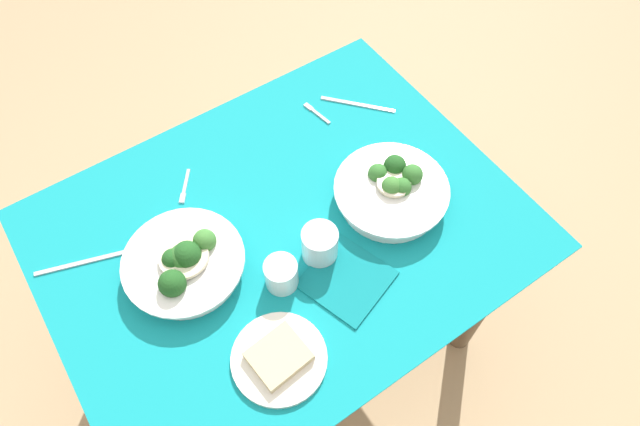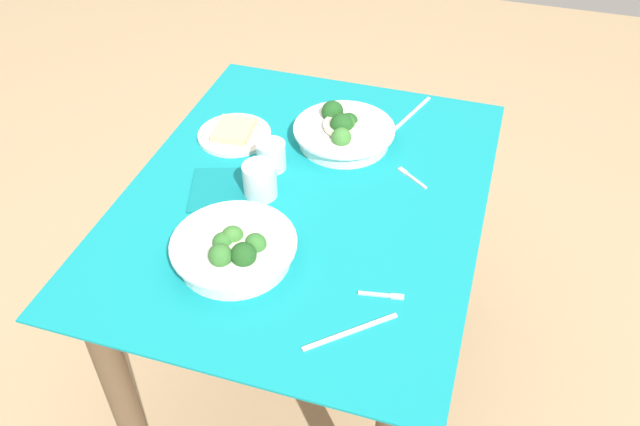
{
  "view_description": "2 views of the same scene",
  "coord_description": "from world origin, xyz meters",
  "px_view_note": "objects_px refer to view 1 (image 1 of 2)",
  "views": [
    {
      "loc": [
        0.31,
        0.61,
        1.85
      ],
      "look_at": [
        -0.09,
        0.02,
        0.72
      ],
      "focal_mm": 31.23,
      "sensor_mm": 36.0,
      "label": 1
    },
    {
      "loc": [
        -1.18,
        -0.4,
        1.75
      ],
      "look_at": [
        -0.08,
        -0.06,
        0.72
      ],
      "focal_mm": 36.77,
      "sensor_mm": 36.0,
      "label": 2
    }
  ],
  "objects_px": {
    "fork_by_far_bowl": "(185,188)",
    "table_knife_right": "(81,263)",
    "fork_by_near_bowl": "(316,112)",
    "broccoli_bowl_far": "(392,191)",
    "bread_side_plate": "(279,358)",
    "napkin_folded_upper": "(347,279)",
    "table_knife_left": "(358,104)",
    "water_glass_center": "(281,274)",
    "broccoli_bowl_near": "(185,263)",
    "water_glass_side": "(320,244)"
  },
  "relations": [
    {
      "from": "broccoli_bowl_near",
      "to": "fork_by_near_bowl",
      "type": "xyz_separation_m",
      "value": [
        -0.51,
        -0.23,
        -0.03
      ]
    },
    {
      "from": "broccoli_bowl_near",
      "to": "fork_by_far_bowl",
      "type": "relative_size",
      "value": 3.12
    },
    {
      "from": "bread_side_plate",
      "to": "napkin_folded_upper",
      "type": "height_order",
      "value": "bread_side_plate"
    },
    {
      "from": "table_knife_right",
      "to": "fork_by_near_bowl",
      "type": "bearing_deg",
      "value": 24.25
    },
    {
      "from": "fork_by_near_bowl",
      "to": "napkin_folded_upper",
      "type": "relative_size",
      "value": 0.56
    },
    {
      "from": "broccoli_bowl_near",
      "to": "bread_side_plate",
      "type": "bearing_deg",
      "value": 102.17
    },
    {
      "from": "fork_by_near_bowl",
      "to": "napkin_folded_upper",
      "type": "xyz_separation_m",
      "value": [
        0.22,
        0.45,
        0.0
      ]
    },
    {
      "from": "bread_side_plate",
      "to": "fork_by_far_bowl",
      "type": "xyz_separation_m",
      "value": [
        -0.04,
        -0.5,
        -0.01
      ]
    },
    {
      "from": "fork_by_far_bowl",
      "to": "table_knife_right",
      "type": "xyz_separation_m",
      "value": [
        0.29,
        0.05,
        -0.0
      ]
    },
    {
      "from": "water_glass_center",
      "to": "fork_by_near_bowl",
      "type": "bearing_deg",
      "value": -132.57
    },
    {
      "from": "water_glass_center",
      "to": "table_knife_right",
      "type": "xyz_separation_m",
      "value": [
        0.36,
        -0.3,
        -0.04
      ]
    },
    {
      "from": "napkin_folded_upper",
      "to": "table_knife_left",
      "type": "bearing_deg",
      "value": -129.06
    },
    {
      "from": "broccoli_bowl_near",
      "to": "table_knife_left",
      "type": "xyz_separation_m",
      "value": [
        -0.62,
        -0.19,
        -0.03
      ]
    },
    {
      "from": "fork_by_far_bowl",
      "to": "table_knife_right",
      "type": "relative_size",
      "value": 0.43
    },
    {
      "from": "table_knife_right",
      "to": "broccoli_bowl_near",
      "type": "bearing_deg",
      "value": -20.34
    },
    {
      "from": "fork_by_far_bowl",
      "to": "broccoli_bowl_near",
      "type": "bearing_deg",
      "value": 11.57
    },
    {
      "from": "bread_side_plate",
      "to": "fork_by_near_bowl",
      "type": "height_order",
      "value": "bread_side_plate"
    },
    {
      "from": "water_glass_center",
      "to": "water_glass_side",
      "type": "height_order",
      "value": "water_glass_side"
    },
    {
      "from": "water_glass_center",
      "to": "napkin_folded_upper",
      "type": "height_order",
      "value": "water_glass_center"
    },
    {
      "from": "broccoli_bowl_far",
      "to": "water_glass_side",
      "type": "relative_size",
      "value": 3.17
    },
    {
      "from": "broccoli_bowl_far",
      "to": "bread_side_plate",
      "type": "height_order",
      "value": "broccoli_bowl_far"
    },
    {
      "from": "broccoli_bowl_near",
      "to": "napkin_folded_upper",
      "type": "distance_m",
      "value": 0.36
    },
    {
      "from": "broccoli_bowl_far",
      "to": "table_knife_left",
      "type": "height_order",
      "value": "broccoli_bowl_far"
    },
    {
      "from": "napkin_folded_upper",
      "to": "broccoli_bowl_far",
      "type": "bearing_deg",
      "value": -151.44
    },
    {
      "from": "broccoli_bowl_far",
      "to": "fork_by_far_bowl",
      "type": "height_order",
      "value": "broccoli_bowl_far"
    },
    {
      "from": "table_knife_left",
      "to": "napkin_folded_upper",
      "type": "distance_m",
      "value": 0.53
    },
    {
      "from": "table_knife_right",
      "to": "napkin_folded_upper",
      "type": "bearing_deg",
      "value": -20.14
    },
    {
      "from": "fork_by_far_bowl",
      "to": "table_knife_left",
      "type": "xyz_separation_m",
      "value": [
        -0.52,
        0.02,
        -0.0
      ]
    },
    {
      "from": "broccoli_bowl_far",
      "to": "table_knife_right",
      "type": "xyz_separation_m",
      "value": [
        0.7,
        -0.26,
        -0.03
      ]
    },
    {
      "from": "table_knife_left",
      "to": "napkin_folded_upper",
      "type": "bearing_deg",
      "value": -80.61
    },
    {
      "from": "broccoli_bowl_near",
      "to": "table_knife_right",
      "type": "relative_size",
      "value": 1.32
    },
    {
      "from": "bread_side_plate",
      "to": "napkin_folded_upper",
      "type": "bearing_deg",
      "value": -162.66
    },
    {
      "from": "fork_by_near_bowl",
      "to": "table_knife_right",
      "type": "xyz_separation_m",
      "value": [
        0.7,
        0.08,
        -0.0
      ]
    },
    {
      "from": "table_knife_right",
      "to": "table_knife_left",
      "type": "bearing_deg",
      "value": 20.55
    },
    {
      "from": "fork_by_far_bowl",
      "to": "fork_by_near_bowl",
      "type": "height_order",
      "value": "same"
    },
    {
      "from": "fork_by_near_bowl",
      "to": "bread_side_plate",
      "type": "bearing_deg",
      "value": 129.88
    },
    {
      "from": "broccoli_bowl_far",
      "to": "water_glass_side",
      "type": "bearing_deg",
      "value": 7.2
    },
    {
      "from": "water_glass_side",
      "to": "bread_side_plate",
      "type": "bearing_deg",
      "value": 37.06
    },
    {
      "from": "fork_by_far_bowl",
      "to": "fork_by_near_bowl",
      "type": "distance_m",
      "value": 0.41
    },
    {
      "from": "broccoli_bowl_near",
      "to": "bread_side_plate",
      "type": "height_order",
      "value": "broccoli_bowl_near"
    },
    {
      "from": "water_glass_center",
      "to": "water_glass_side",
      "type": "xyz_separation_m",
      "value": [
        -0.11,
        -0.01,
        0.01
      ]
    },
    {
      "from": "water_glass_side",
      "to": "table_knife_right",
      "type": "height_order",
      "value": "water_glass_side"
    },
    {
      "from": "broccoli_bowl_far",
      "to": "table_knife_left",
      "type": "distance_m",
      "value": 0.32
    },
    {
      "from": "broccoli_bowl_far",
      "to": "fork_by_near_bowl",
      "type": "xyz_separation_m",
      "value": [
        -0.01,
        -0.34,
        -0.03
      ]
    },
    {
      "from": "fork_by_near_bowl",
      "to": "table_knife_right",
      "type": "bearing_deg",
      "value": 86.57
    },
    {
      "from": "broccoli_bowl_near",
      "to": "napkin_folded_upper",
      "type": "xyz_separation_m",
      "value": [
        -0.29,
        0.22,
        -0.03
      ]
    },
    {
      "from": "broccoli_bowl_near",
      "to": "napkin_folded_upper",
      "type": "bearing_deg",
      "value": 142.03
    },
    {
      "from": "broccoli_bowl_far",
      "to": "broccoli_bowl_near",
      "type": "relative_size",
      "value": 1.01
    },
    {
      "from": "table_knife_left",
      "to": "napkin_folded_upper",
      "type": "height_order",
      "value": "napkin_folded_upper"
    },
    {
      "from": "table_knife_right",
      "to": "broccoli_bowl_far",
      "type": "bearing_deg",
      "value": -2.36
    }
  ]
}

